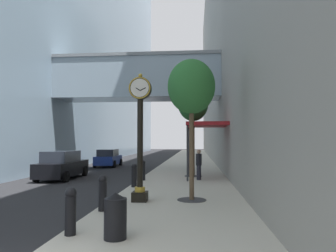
# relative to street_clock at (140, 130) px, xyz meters

# --- Properties ---
(ground_plane) EXTENTS (110.00, 110.00, 0.00)m
(ground_plane) POSITION_rel_street_clock_xyz_m (-1.22, 19.83, -2.77)
(ground_plane) COLOR #262628
(ground_plane) RESTS_ON ground
(sidewalk_right) EXTENTS (5.14, 80.00, 0.14)m
(sidewalk_right) POSITION_rel_street_clock_xyz_m (1.36, 22.83, -2.70)
(sidewalk_right) COLOR beige
(sidewalk_right) RESTS_ON ground
(building_block_right) EXTENTS (9.00, 80.00, 28.92)m
(building_block_right) POSITION_rel_street_clock_xyz_m (8.43, 22.83, 11.69)
(building_block_right) COLOR gray
(building_block_right) RESTS_ON ground
(street_clock) EXTENTS (0.84, 0.55, 4.78)m
(street_clock) POSITION_rel_street_clock_xyz_m (0.00, 0.00, 0.00)
(street_clock) COLOR black
(street_clock) RESTS_ON sidewalk_right
(bollard_nearest) EXTENTS (0.28, 0.28, 1.13)m
(bollard_nearest) POSITION_rel_street_clock_xyz_m (-0.91, -4.22, -2.03)
(bollard_nearest) COLOR black
(bollard_nearest) RESTS_ON sidewalk_right
(bollard_second) EXTENTS (0.28, 0.28, 1.13)m
(bollard_second) POSITION_rel_street_clock_xyz_m (-0.91, -1.66, -2.03)
(bollard_second) COLOR black
(bollard_second) RESTS_ON sidewalk_right
(bollard_fourth) EXTENTS (0.28, 0.28, 1.13)m
(bollard_fourth) POSITION_rel_street_clock_xyz_m (-0.91, 3.46, -2.03)
(bollard_fourth) COLOR black
(bollard_fourth) RESTS_ON sidewalk_right
(bollard_fifth) EXTENTS (0.28, 0.28, 1.13)m
(bollard_fifth) POSITION_rel_street_clock_xyz_m (-0.91, 6.02, -2.03)
(bollard_fifth) COLOR black
(bollard_fifth) RESTS_ON sidewalk_right
(street_tree_near) EXTENTS (1.82, 1.82, 5.37)m
(street_tree_near) POSITION_rel_street_clock_xyz_m (1.91, 0.40, 1.64)
(street_tree_near) COLOR #333335
(street_tree_near) RESTS_ON sidewalk_right
(street_tree_mid_near) EXTENTS (1.92, 1.92, 5.69)m
(street_tree_mid_near) POSITION_rel_street_clock_xyz_m (1.91, 8.27, 1.90)
(street_tree_mid_near) COLOR #333335
(street_tree_mid_near) RESTS_ON sidewalk_right
(trash_bin) EXTENTS (0.53, 0.53, 1.05)m
(trash_bin) POSITION_rel_street_clock_xyz_m (0.23, -4.41, -2.09)
(trash_bin) COLOR black
(trash_bin) RESTS_ON sidewalk_right
(pedestrian_walking) EXTENTS (0.39, 0.39, 1.73)m
(pedestrian_walking) POSITION_rel_street_clock_xyz_m (2.24, 6.50, -1.70)
(pedestrian_walking) COLOR #23232D
(pedestrian_walking) RESTS_ON sidewalk_right
(storefront_awning) EXTENTS (2.40, 3.60, 3.30)m
(storefront_awning) POSITION_rel_street_clock_xyz_m (2.69, 7.44, 0.52)
(storefront_awning) COLOR maroon
(storefront_awning) RESTS_ON sidewalk_right
(car_blue_near) EXTENTS (2.03, 4.06, 1.58)m
(car_blue_near) POSITION_rel_street_clock_xyz_m (-5.95, 16.61, -2.00)
(car_blue_near) COLOR navy
(car_blue_near) RESTS_ON ground
(car_black_mid) EXTENTS (2.03, 4.72, 1.73)m
(car_black_mid) POSITION_rel_street_clock_xyz_m (-6.22, 7.31, -1.93)
(car_black_mid) COLOR black
(car_black_mid) RESTS_ON ground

